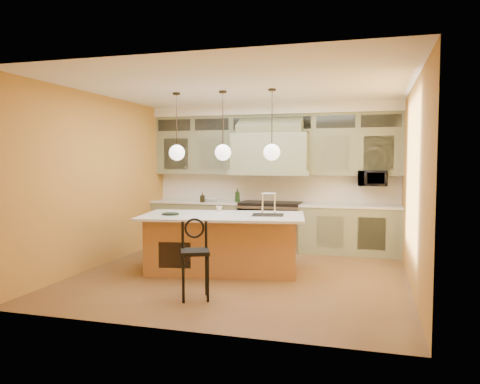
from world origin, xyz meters
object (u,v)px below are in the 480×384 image
(counter_stool, at_px, (195,254))
(microwave, at_px, (373,178))
(kitchen_island, at_px, (224,242))
(range, at_px, (271,225))

(counter_stool, distance_m, microwave, 4.33)
(kitchen_island, xyz_separation_m, counter_stool, (0.12, -1.56, 0.11))
(range, relative_size, kitchen_island, 0.43)
(kitchen_island, height_order, microwave, microwave)
(kitchen_island, distance_m, counter_stool, 1.57)
(range, height_order, counter_stool, counter_stool)
(range, bearing_deg, kitchen_island, -100.46)
(range, bearing_deg, microwave, 3.12)
(range, height_order, kitchen_island, kitchen_island)
(range, height_order, microwave, microwave)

